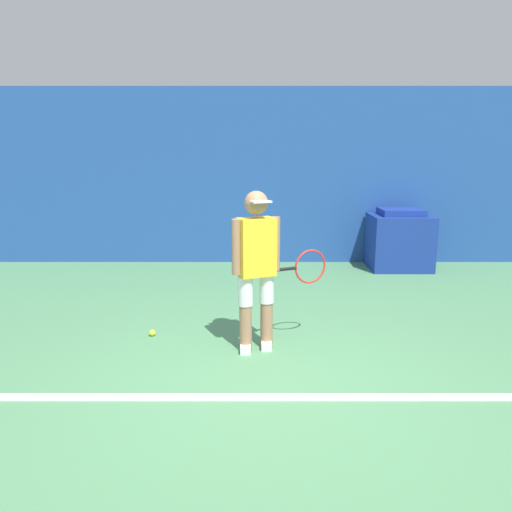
% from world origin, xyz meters
% --- Properties ---
extents(ground_plane, '(24.00, 24.00, 0.00)m').
position_xyz_m(ground_plane, '(0.00, 0.00, 0.00)').
color(ground_plane, '#518C5B').
extents(back_wall, '(24.00, 0.10, 2.90)m').
position_xyz_m(back_wall, '(0.00, 4.62, 1.45)').
color(back_wall, '#234C99').
rests_on(back_wall, ground_plane).
extents(court_baseline, '(21.60, 0.10, 0.01)m').
position_xyz_m(court_baseline, '(0.00, -0.24, 0.01)').
color(court_baseline, white).
rests_on(court_baseline, ground_plane).
extents(tennis_player, '(0.93, 0.49, 1.54)m').
position_xyz_m(tennis_player, '(-0.05, 0.74, 0.85)').
color(tennis_player, '#A37556').
rests_on(tennis_player, ground_plane).
extents(tennis_ball, '(0.07, 0.07, 0.07)m').
position_xyz_m(tennis_ball, '(-1.15, 1.08, 0.03)').
color(tennis_ball, '#D1E533').
rests_on(tennis_ball, ground_plane).
extents(covered_chair, '(0.95, 0.82, 0.98)m').
position_xyz_m(covered_chair, '(2.25, 4.11, 0.46)').
color(covered_chair, navy).
rests_on(covered_chair, ground_plane).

